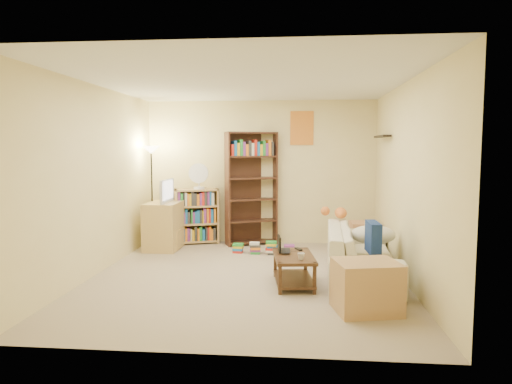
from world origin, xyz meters
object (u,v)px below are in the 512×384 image
mug (301,256)px  tall_bookshelf (251,186)px  short_bookshelf (197,216)px  desk_fan (199,176)px  tv_stand (164,226)px  floor_lamp (151,167)px  side_table (364,238)px  coffee_table (294,266)px  television (163,191)px  sofa (361,252)px  end_cabinet (366,286)px  tabby_cat (338,213)px  laptop (289,251)px

mug → tall_bookshelf: tall_bookshelf is taller
short_bookshelf → mug: bearing=-73.5°
tall_bookshelf → desk_fan: bearing=160.2°
mug → tv_stand: size_ratio=0.12×
tall_bookshelf → floor_lamp: bearing=168.7°
tall_bookshelf → short_bookshelf: 1.11m
short_bookshelf → side_table: 2.89m
mug → coffee_table: bearing=110.1°
floor_lamp → television: bearing=-35.7°
sofa → mug: bearing=136.0°
tv_stand → end_cabinet: tv_stand is taller
mug → tabby_cat: bearing=70.5°
television → short_bookshelf: (0.44, 0.51, -0.49)m
coffee_table → end_cabinet: 1.13m
laptop → mug: 0.40m
desk_fan → floor_lamp: size_ratio=0.26×
mug → desk_fan: desk_fan is taller
end_cabinet → coffee_table: bearing=131.4°
tabby_cat → tall_bookshelf: bearing=144.5°
coffee_table → floor_lamp: (-2.41, 2.00, 1.13)m
mug → tv_stand: (-2.25, 2.06, -0.02)m
tabby_cat → laptop: bearing=-120.5°
coffee_table → laptop: 0.21m
sofa → desk_fan: size_ratio=4.89×
coffee_table → floor_lamp: bearing=133.4°
tabby_cat → short_bookshelf: bearing=157.1°
tv_stand → tall_bookshelf: bearing=21.0°
mug → end_cabinet: size_ratio=0.15×
laptop → television: (-2.10, 1.68, 0.59)m
sofa → television: (-3.04, 1.33, 0.66)m
short_bookshelf → side_table: (2.83, -0.54, -0.23)m
laptop → television: television is taller
sofa → short_bookshelf: bearing=58.0°
side_table → end_cabinet: end_cabinet is taller
mug → tall_bookshelf: bearing=108.2°
coffee_table → laptop: (-0.06, 0.14, 0.15)m
coffee_table → laptop: size_ratio=2.94×
television → side_table: (3.27, -0.03, -0.72)m
floor_lamp → end_cabinet: bearing=-42.0°
tv_stand → tall_bookshelf: tall_bookshelf is taller
desk_fan → end_cabinet: (2.42, -3.13, -0.93)m
tall_bookshelf → short_bookshelf: tall_bookshelf is taller
laptop → tv_stand: (-2.10, 1.68, 0.00)m
floor_lamp → end_cabinet: (3.16, -2.85, -1.10)m
end_cabinet → sofa: bearing=84.7°
mug → side_table: size_ratio=0.19×
coffee_table → tall_bookshelf: 2.58m
tabby_cat → end_cabinet: size_ratio=0.79×
tall_bookshelf → floor_lamp: 1.72m
tv_stand → side_table: tv_stand is taller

